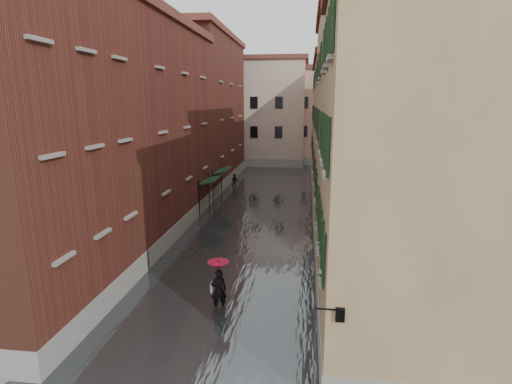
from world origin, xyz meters
The scene contains 16 objects.
ground centered at (0.00, 0.00, 0.00)m, with size 120.00×120.00×0.00m, color #575759.
floodwater centered at (0.00, 13.00, 0.10)m, with size 10.00×60.00×0.20m, color #414648.
building_left_near centered at (-7.00, -2.00, 6.50)m, with size 6.00×8.00×13.00m, color brown.
building_left_mid centered at (-7.00, 9.00, 6.25)m, with size 6.00×14.00×12.50m, color #56291B.
building_left_far centered at (-7.00, 24.00, 7.00)m, with size 6.00×16.00×14.00m, color brown.
building_right_near centered at (7.00, -2.00, 5.75)m, with size 6.00×8.00×11.50m, color #916E4A.
building_right_mid centered at (7.00, 9.00, 6.50)m, with size 6.00×14.00×13.00m, color #997E5C.
building_right_far centered at (7.00, 24.00, 5.75)m, with size 6.00×16.00×11.50m, color #916E4A.
building_end_cream centered at (-3.00, 38.00, 6.50)m, with size 12.00×9.00×13.00m, color beige.
building_end_pink centered at (6.00, 40.00, 6.00)m, with size 10.00×9.00×12.00m, color #CB9C8F.
awning_near centered at (-3.49, 12.69, 2.46)m, with size 1.09×2.88×2.80m.
awning_far centered at (-3.48, 17.05, 2.47)m, with size 1.09×3.26×2.80m.
wall_lantern centered at (4.33, -6.00, 3.01)m, with size 0.71×0.22×0.35m.
window_planters centered at (4.12, 0.48, 3.51)m, with size 0.59×10.91×0.84m.
pedestrian_main centered at (0.13, -0.97, 1.20)m, with size 0.88×0.88×2.06m.
pedestrian_far centered at (-3.25, 21.44, 0.72)m, with size 0.70×0.54×1.44m, color black.
Camera 1 is at (3.42, -15.13, 8.12)m, focal length 28.00 mm.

